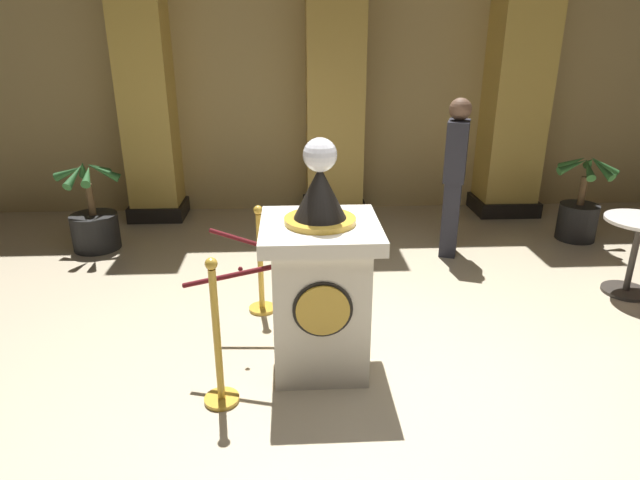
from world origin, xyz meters
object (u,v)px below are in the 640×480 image
Objects in this scene: stanchion_near at (261,275)px; bystander_guest at (454,174)px; pedestal_clock at (320,282)px; potted_palm_right at (579,211)px; potted_palm_left at (94,222)px; stanchion_far at (218,354)px; cafe_table at (636,246)px.

bystander_guest reaches higher than stanchion_near.
pedestal_clock is at bearing -61.30° from stanchion_near.
potted_palm_right is (3.75, 1.62, 0.01)m from stanchion_near.
bystander_guest reaches higher than potted_palm_left.
stanchion_far is (-0.70, -0.41, -0.31)m from pedestal_clock.
stanchion_near is at bearing -39.12° from potted_palm_left.
bystander_guest is at bearing 53.35° from pedestal_clock.
potted_palm_left is at bearing 165.21° from cafe_table.
bystander_guest is at bearing -5.40° from potted_palm_left.
pedestal_clock is 2.66m from bystander_guest.
stanchion_far is at bearing -158.65° from cafe_table.
potted_palm_left is (-1.78, 2.92, -0.05)m from stanchion_far.
pedestal_clock is 1.73× the size of stanchion_near.
potted_palm_left is 0.62× the size of bystander_guest.
pedestal_clock is 1.60× the size of potted_palm_left.
stanchion_far is at bearing -149.29° from pedestal_clock.
pedestal_clock is 2.28× the size of cafe_table.
bystander_guest is 2.30× the size of cafe_table.
bystander_guest is (4.06, -0.38, 0.61)m from potted_palm_left.
potted_palm_left is at bearing 121.43° from stanchion_far.
stanchion_far is 4.92m from potted_palm_right.
bystander_guest is (-1.69, -0.38, 0.57)m from potted_palm_right.
stanchion_near is at bearing -177.25° from cafe_table.
pedestal_clock reaches higher than potted_palm_left.
potted_palm_left is (-2.48, 2.50, -0.36)m from pedestal_clock.
stanchion_near is 3.53m from cafe_table.
stanchion_far is 0.61× the size of bystander_guest.
stanchion_near is at bearing 118.70° from pedestal_clock.
bystander_guest is at bearing 143.67° from cafe_table.
cafe_table is at bearing 19.00° from pedestal_clock.
potted_palm_left is at bearing 134.73° from pedestal_clock.
potted_palm_right is 1.82m from bystander_guest.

